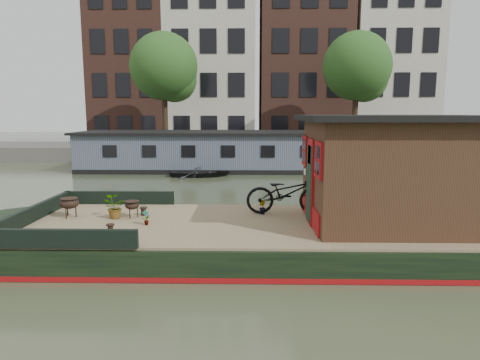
{
  "coord_description": "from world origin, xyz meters",
  "views": [
    {
      "loc": [
        -0.96,
        -9.47,
        3.12
      ],
      "look_at": [
        -1.17,
        0.5,
        1.55
      ],
      "focal_mm": 32.0,
      "sensor_mm": 36.0,
      "label": 1
    }
  ],
  "objects_px": {
    "brazier_rear": "(70,208)",
    "dinghy": "(200,170)",
    "cabin": "(390,169)",
    "brazier_front": "(132,209)",
    "bicycle": "(286,193)",
    "potted_plant_a": "(146,218)"
  },
  "relations": [
    {
      "from": "cabin",
      "to": "brazier_front",
      "type": "xyz_separation_m",
      "value": [
        -5.92,
        0.4,
        -1.03
      ]
    },
    {
      "from": "cabin",
      "to": "potted_plant_a",
      "type": "distance_m",
      "value": 5.54
    },
    {
      "from": "brazier_rear",
      "to": "cabin",
      "type": "bearing_deg",
      "value": -3.11
    },
    {
      "from": "bicycle",
      "to": "potted_plant_a",
      "type": "height_order",
      "value": "bicycle"
    },
    {
      "from": "cabin",
      "to": "brazier_rear",
      "type": "height_order",
      "value": "cabin"
    },
    {
      "from": "potted_plant_a",
      "to": "brazier_rear",
      "type": "bearing_deg",
      "value": 161.26
    },
    {
      "from": "brazier_rear",
      "to": "dinghy",
      "type": "xyz_separation_m",
      "value": [
        1.86,
        11.06,
        -0.58
      ]
    },
    {
      "from": "bicycle",
      "to": "brazier_front",
      "type": "relative_size",
      "value": 4.88
    },
    {
      "from": "potted_plant_a",
      "to": "brazier_front",
      "type": "xyz_separation_m",
      "value": [
        -0.49,
        0.68,
        0.03
      ]
    },
    {
      "from": "bicycle",
      "to": "dinghy",
      "type": "xyz_separation_m",
      "value": [
        -3.34,
        10.57,
        -0.86
      ]
    },
    {
      "from": "bicycle",
      "to": "dinghy",
      "type": "distance_m",
      "value": 11.12
    },
    {
      "from": "cabin",
      "to": "dinghy",
      "type": "distance_m",
      "value": 12.84
    },
    {
      "from": "cabin",
      "to": "potted_plant_a",
      "type": "height_order",
      "value": "cabin"
    },
    {
      "from": "brazier_front",
      "to": "brazier_rear",
      "type": "height_order",
      "value": "brazier_rear"
    },
    {
      "from": "dinghy",
      "to": "brazier_rear",
      "type": "bearing_deg",
      "value": 165.01
    },
    {
      "from": "cabin",
      "to": "bicycle",
      "type": "xyz_separation_m",
      "value": [
        -2.22,
        0.9,
        -0.71
      ]
    },
    {
      "from": "cabin",
      "to": "brazier_front",
      "type": "height_order",
      "value": "cabin"
    },
    {
      "from": "potted_plant_a",
      "to": "brazier_front",
      "type": "bearing_deg",
      "value": 125.94
    },
    {
      "from": "brazier_front",
      "to": "brazier_rear",
      "type": "bearing_deg",
      "value": -179.97
    },
    {
      "from": "cabin",
      "to": "potted_plant_a",
      "type": "relative_size",
      "value": 11.88
    },
    {
      "from": "cabin",
      "to": "brazier_front",
      "type": "relative_size",
      "value": 9.89
    },
    {
      "from": "potted_plant_a",
      "to": "brazier_rear",
      "type": "xyz_separation_m",
      "value": [
        -1.99,
        0.68,
        0.07
      ]
    }
  ]
}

